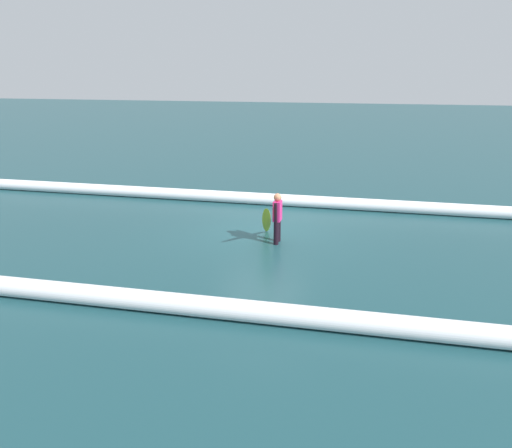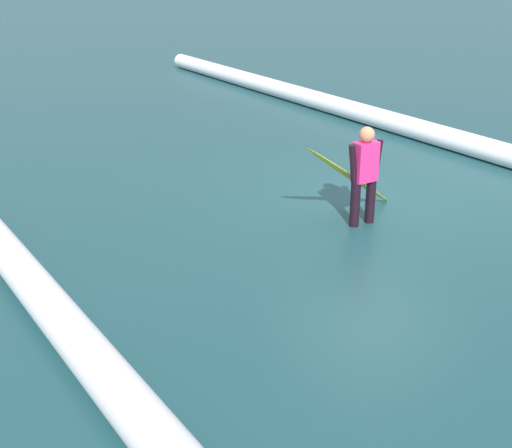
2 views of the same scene
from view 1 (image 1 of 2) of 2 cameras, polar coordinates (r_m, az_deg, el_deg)
name	(u,v)px [view 1 (image 1 of 2)]	position (r m, az deg, el deg)	size (l,w,h in m)	color
ground_plane	(262,231)	(14.97, 0.72, -0.86)	(126.15, 126.15, 0.00)	#1B4349
surfer	(277,216)	(13.76, 2.48, 0.97)	(0.22, 0.59, 1.43)	black
surfboard	(266,221)	(13.88, 1.22, 0.39)	(0.63, 1.97, 1.29)	yellow
wave_crest_foreground	(291,200)	(17.76, 4.01, 2.73)	(0.42, 0.42, 25.92)	white
wave_crest_midground	(316,318)	(9.51, 6.94, -10.68)	(0.43, 0.43, 15.27)	white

